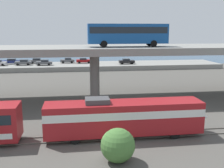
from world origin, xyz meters
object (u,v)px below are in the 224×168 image
Objects in this scene: train_locomotive at (132,116)px; parked_car_2 at (37,61)px; parked_car_0 at (23,62)px; parked_car_1 at (84,60)px; parked_car_5 at (68,60)px; transit_bus_on_overpass at (128,33)px; parked_car_6 at (44,62)px; parked_car_4 at (127,61)px; parked_car_7 at (11,61)px.

train_locomotive is 3.67× the size of parked_car_2.
parked_car_1 is at bearing -172.40° from parked_car_0.
parked_car_5 is (8.52, -0.22, -0.00)m from parked_car_2.
transit_bus_on_overpass reaches higher than parked_car_6.
parked_car_4 is at bearing 79.42° from transit_bus_on_overpass.
parked_car_1 is 11.27m from parked_car_6.
train_locomotive reaches higher than parked_car_7.
parked_car_0 and parked_car_1 have the same top height.
train_locomotive reaches higher than parked_car_4.
train_locomotive reaches higher than parked_car_5.
transit_bus_on_overpass reaches higher than parked_car_4.
parked_car_2 is at bearing -1.48° from parked_car_5.
parked_car_6 is at bearing 168.21° from parked_car_0.
parked_car_0 is 1.01× the size of parked_car_1.
parked_car_4 is 22.64m from parked_car_6.
parked_car_0 is at bearing 15.13° from parked_car_5.
parked_car_1 is 4.73m from parked_car_5.
parked_car_0 is 4.87m from parked_car_7.
parked_car_5 is at bearing -164.87° from parked_car_0.
parked_car_5 and parked_car_7 have the same top height.
parked_car_7 is (-32.20, 4.27, 0.00)m from parked_car_4.
parked_car_1 is at bearing 93.35° from train_locomotive.
train_locomotive is at bearing -86.65° from parked_car_1.
train_locomotive is 54.28m from parked_car_5.
parked_car_7 is at bearing -37.09° from parked_car_0.
parked_car_5 is at bearing -144.50° from parked_car_6.
parked_car_1 is (-5.44, 38.00, -8.33)m from transit_bus_on_overpass.
train_locomotive reaches higher than parked_car_0.
parked_car_7 is (-23.41, 53.48, -0.15)m from train_locomotive.
parked_car_5 is at bearing -1.48° from parked_car_2.
parked_car_4 is 1.02× the size of parked_car_6.
transit_bus_on_overpass is at bearing 104.47° from parked_car_5.
parked_car_6 is at bearing 105.67° from train_locomotive.
parked_car_6 is (2.38, -4.60, -0.00)m from parked_car_2.
parked_car_1 is at bearing -162.57° from parked_car_6.
parked_car_2 is at bearing -176.21° from parked_car_7.
parked_car_0 is 1.02× the size of parked_car_6.
transit_bus_on_overpass is at bearing -64.65° from parked_car_2.
parked_car_4 is 32.48m from parked_car_7.
parked_car_6 is (-13.85, 49.35, -0.15)m from train_locomotive.
parked_car_2 is at bearing -62.63° from parked_car_6.
parked_car_4 is 17.11m from parked_car_5.
parked_car_5 is (-16.50, 4.52, -0.00)m from parked_car_4.
transit_bus_on_overpass is 2.99× the size of parked_car_5.
parked_car_6 is at bearing -162.57° from parked_car_1.
parked_car_2 is 1.16× the size of parked_car_5.
parked_car_4 and parked_car_6 have the same top height.
parked_car_4 is (11.89, -3.52, 0.00)m from parked_car_1.
parked_car_5 is (11.81, 3.19, -0.00)m from parked_car_0.
parked_car_7 is (-9.56, 4.12, 0.00)m from parked_car_6.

